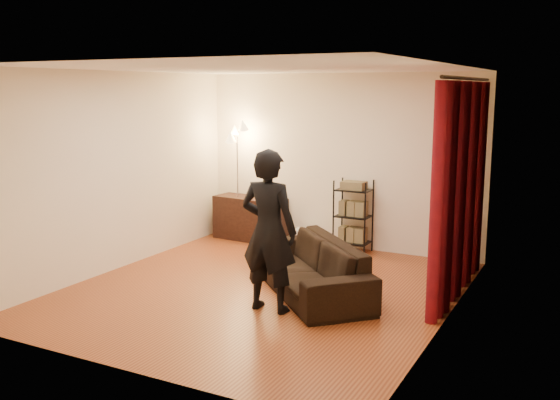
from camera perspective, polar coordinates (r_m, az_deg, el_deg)
The scene contains 14 objects.
floor at distance 7.80m, azimuth -1.69°, elevation -8.26°, with size 5.00×5.00×0.00m, color #975027.
ceiling at distance 7.41m, azimuth -1.80°, elevation 11.97°, with size 5.00×5.00×0.00m, color white.
wall_back at distance 9.73m, azimuth 5.49°, elevation 3.53°, with size 5.00×5.00×0.00m, color #F8EACC.
wall_front at distance 5.48m, azimuth -14.63°, elevation -1.93°, with size 5.00×5.00×0.00m, color #F8EACC.
wall_left at distance 8.80m, azimuth -14.64°, elevation 2.55°, with size 5.00×5.00×0.00m, color #F8EACC.
wall_right at distance 6.70m, azimuth 15.31°, elevation 0.20°, with size 5.00×5.00×0.00m, color #F8EACC.
curtain_rod at distance 7.72m, azimuth 16.84°, elevation 10.58°, with size 0.04×0.04×2.65m, color black.
curtain at distance 7.82m, azimuth 16.20°, elevation 0.99°, with size 0.22×2.65×2.55m, color maroon, non-canonical shape.
sofa at distance 7.66m, azimuth 2.69°, elevation -6.09°, with size 2.21×0.87×0.65m, color black.
person at distance 6.90m, azimuth -1.04°, elevation -2.84°, with size 0.67×0.44×1.83m, color black.
media_cabinet at distance 10.28m, azimuth -2.73°, elevation -1.70°, with size 1.22×0.46×0.71m, color black.
storage_boxes at distance 9.90m, azimuth 2.33°, elevation -3.44°, with size 0.33×0.27×0.28m, color silver, non-canonical shape.
wire_shelf at distance 9.53m, azimuth 6.70°, elevation -1.48°, with size 0.50×0.35×1.11m, color black, non-canonical shape.
floor_lamp at distance 10.27m, azimuth -3.90°, elevation 1.62°, with size 0.34×0.34×1.89m, color silver, non-canonical shape.
Camera 1 is at (3.62, -6.46, 2.47)m, focal length 40.00 mm.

